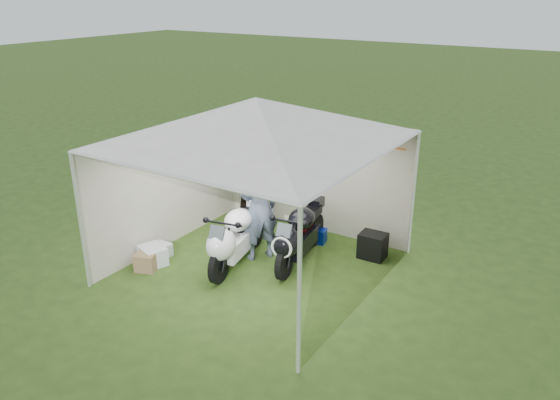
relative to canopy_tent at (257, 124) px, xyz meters
The scene contains 11 objects.
ground 2.58m from the canopy_tent, 89.22° to the right, with size 80.00×80.00×0.00m, color #273D15.
canopy_tent is the anchor object (origin of this frame).
motorcycle_white 2.05m from the canopy_tent, 156.48° to the right, with size 0.72×2.07×1.03m.
motorcycle_black 2.13m from the canopy_tent, 45.70° to the left, with size 0.65×2.05×1.01m.
paddock_stand 2.84m from the canopy_tent, 76.35° to the left, with size 0.38×0.24×0.28m, color #092CCE.
person_dark_jacket 2.52m from the canopy_tent, 128.89° to the left, with size 0.93×0.72×1.91m, color black.
person_blue_jacket 1.65m from the canopy_tent, 123.35° to the left, with size 0.71×0.46×1.94m, color slate.
equipment_box 3.13m from the canopy_tent, 43.01° to the left, with size 0.47×0.38×0.47m, color black.
crate_0 3.07m from the canopy_tent, 151.61° to the right, with size 0.49×0.38×0.32m, color silver.
crate_1 3.11m from the canopy_tent, 145.46° to the right, with size 0.35×0.35×0.31m, color olive.
crate_2 3.07m from the canopy_tent, 160.79° to the right, with size 0.33×0.28×0.24m, color silver.
Camera 1 is at (4.87, -6.93, 4.62)m, focal length 35.00 mm.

